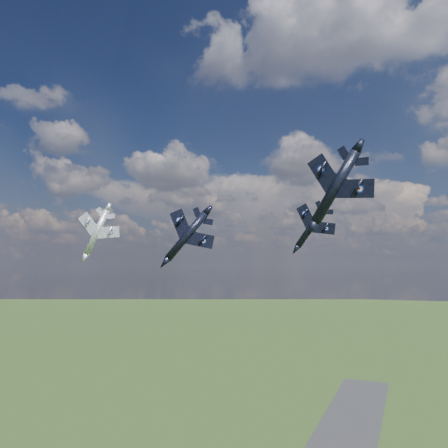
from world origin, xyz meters
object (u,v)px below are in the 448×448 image
at_px(jet_lead_navy, 187,236).
at_px(jet_high_navy, 312,226).
at_px(jet_right_navy, 335,187).
at_px(jet_left_silver, 97,232).

distance_m(jet_lead_navy, jet_high_navy, 31.92).
xyz_separation_m(jet_right_navy, jet_left_silver, (-50.74, 20.29, -2.17)).
xyz_separation_m(jet_lead_navy, jet_high_navy, (18.22, 25.98, 3.49)).
bearing_deg(jet_high_navy, jet_left_silver, -139.52).
xyz_separation_m(jet_high_navy, jet_left_silver, (-38.27, -27.16, -2.27)).
bearing_deg(jet_lead_navy, jet_left_silver, 166.33).
relative_size(jet_lead_navy, jet_left_silver, 1.12).
height_order(jet_right_navy, jet_left_silver, jet_right_navy).
bearing_deg(jet_right_navy, jet_high_navy, 111.82).
bearing_deg(jet_right_navy, jet_lead_navy, 152.12).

